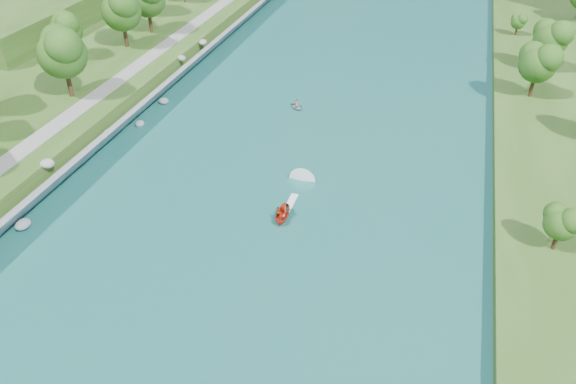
% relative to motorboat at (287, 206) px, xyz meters
% --- Properties ---
extents(ground, '(260.00, 260.00, 0.00)m').
position_rel_motorboat_xyz_m(ground, '(-3.38, -14.87, -0.69)').
color(ground, '#2D5119').
rests_on(ground, ground).
extents(river_water, '(55.00, 240.00, 0.10)m').
position_rel_motorboat_xyz_m(river_water, '(-3.38, 5.13, -0.64)').
color(river_water, '#17594B').
rests_on(river_water, ground).
extents(riprap_bank, '(5.12, 236.00, 4.40)m').
position_rel_motorboat_xyz_m(riprap_bank, '(-29.22, 4.09, 1.11)').
color(riprap_bank, slate).
rests_on(riprap_bank, ground).
extents(riverside_path, '(3.00, 200.00, 0.10)m').
position_rel_motorboat_xyz_m(riverside_path, '(-35.88, 5.13, 2.86)').
color(riverside_path, gray).
rests_on(riverside_path, berm_west).
extents(motorboat, '(3.60, 18.64, 1.97)m').
position_rel_motorboat_xyz_m(motorboat, '(0.00, 0.00, 0.00)').
color(motorboat, red).
rests_on(motorboat, river_water).
extents(raft, '(3.72, 3.91, 1.57)m').
position_rel_motorboat_xyz_m(raft, '(-6.62, 27.35, -0.22)').
color(raft, gray).
rests_on(raft, river_water).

